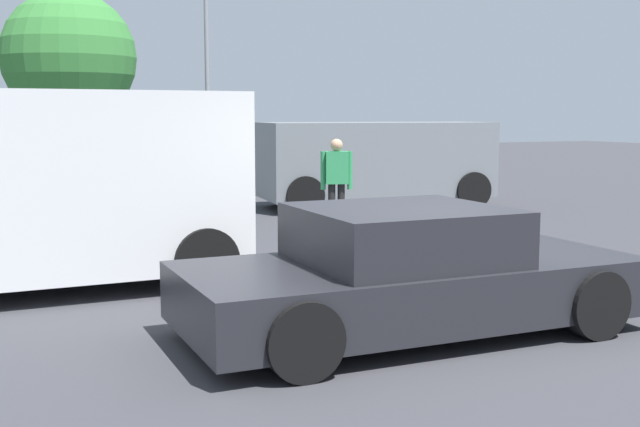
% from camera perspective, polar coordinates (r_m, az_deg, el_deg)
% --- Properties ---
extents(ground_plane, '(80.00, 80.00, 0.00)m').
position_cam_1_polar(ground_plane, '(7.93, 7.62, -7.82)').
color(ground_plane, '#38383D').
extents(sedan_foreground, '(4.33, 2.01, 1.19)m').
position_cam_1_polar(sedan_foreground, '(7.46, 6.32, -4.39)').
color(sedan_foreground, '#232328').
rests_on(sedan_foreground, ground_plane).
extents(van_white, '(5.10, 2.21, 2.30)m').
position_cam_1_polar(van_white, '(9.67, -21.10, 1.91)').
color(van_white, white).
rests_on(van_white, ground_plane).
extents(suv_dark, '(5.20, 2.68, 1.86)m').
position_cam_1_polar(suv_dark, '(17.51, 3.96, 3.82)').
color(suv_dark, gray).
rests_on(suv_dark, ground_plane).
extents(pedestrian, '(0.55, 0.35, 1.61)m').
position_cam_1_polar(pedestrian, '(14.09, 1.19, 2.72)').
color(pedestrian, black).
rests_on(pedestrian, ground_plane).
extents(light_post_near, '(0.44, 0.44, 7.77)m').
position_cam_1_polar(light_post_near, '(25.97, -8.18, 13.91)').
color(light_post_near, gray).
rests_on(light_post_near, ground_plane).
extents(light_post_mid, '(0.44, 0.44, 5.68)m').
position_cam_1_polar(light_post_mid, '(27.32, -18.64, 10.73)').
color(light_post_mid, gray).
rests_on(light_post_mid, ground_plane).
extents(tree_back_center, '(3.72, 3.72, 5.47)m').
position_cam_1_polar(tree_back_center, '(23.75, -17.56, 10.60)').
color(tree_back_center, brown).
rests_on(tree_back_center, ground_plane).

